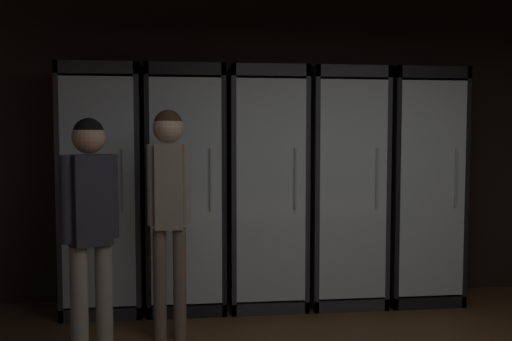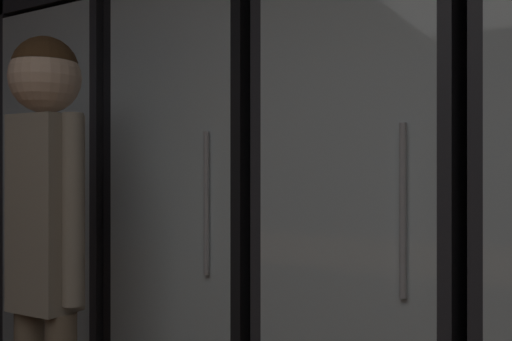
{
  "view_description": "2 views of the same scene",
  "coord_description": "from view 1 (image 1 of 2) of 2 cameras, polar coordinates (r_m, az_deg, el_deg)",
  "views": [
    {
      "loc": [
        -1.17,
        -1.87,
        1.48
      ],
      "look_at": [
        -0.67,
        2.62,
        1.2
      ],
      "focal_mm": 37.2,
      "sensor_mm": 36.0,
      "label": 1
    },
    {
      "loc": [
        0.12,
        0.82,
        1.26
      ],
      "look_at": [
        -1.07,
        2.75,
        1.26
      ],
      "focal_mm": 39.51,
      "sensor_mm": 36.0,
      "label": 2
    }
  ],
  "objects": [
    {
      "name": "wall_back",
      "position": [
        5.04,
        7.03,
        2.61
      ],
      "size": [
        6.0,
        0.06,
        2.8
      ],
      "primitive_type": "cube",
      "color": "black",
      "rests_on": "ground"
    },
    {
      "name": "cooler_far_left",
      "position": [
        4.7,
        -15.94,
        -2.29
      ],
      "size": [
        0.65,
        0.59,
        2.08
      ],
      "color": "#2B2B30",
      "rests_on": "ground"
    },
    {
      "name": "cooler_left",
      "position": [
        4.64,
        -7.44,
        -2.15
      ],
      "size": [
        0.65,
        0.59,
        2.08
      ],
      "color": "black",
      "rests_on": "ground"
    },
    {
      "name": "cooler_center",
      "position": [
        4.68,
        1.11,
        -2.13
      ],
      "size": [
        0.65,
        0.59,
        2.08
      ],
      "color": "#2B2B30",
      "rests_on": "ground"
    },
    {
      "name": "cooler_right",
      "position": [
        4.82,
        9.33,
        -2.01
      ],
      "size": [
        0.65,
        0.59,
        2.08
      ],
      "color": "#2B2B30",
      "rests_on": "ground"
    },
    {
      "name": "cooler_far_right",
      "position": [
        5.05,
        16.95,
        -1.78
      ],
      "size": [
        0.65,
        0.59,
        2.08
      ],
      "color": "black",
      "rests_on": "ground"
    },
    {
      "name": "shopper_near",
      "position": [
        3.6,
        -17.41,
        -4.5
      ],
      "size": [
        0.34,
        0.28,
        1.61
      ],
      "color": "gray",
      "rests_on": "ground"
    },
    {
      "name": "shopper_far",
      "position": [
        3.87,
        -9.36,
        -2.29
      ],
      "size": [
        0.31,
        0.22,
        1.68
      ],
      "color": "#72604C",
      "rests_on": "ground"
    }
  ]
}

